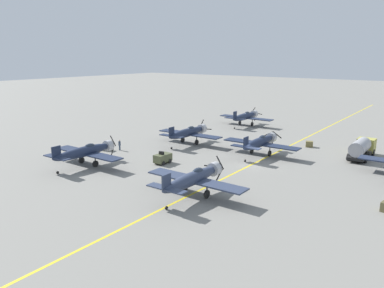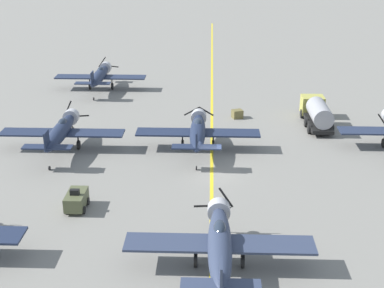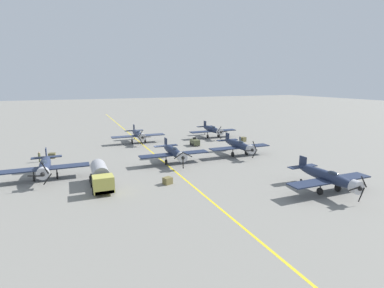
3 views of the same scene
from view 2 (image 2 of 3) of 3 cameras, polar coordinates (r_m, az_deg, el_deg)
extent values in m
plane|color=gray|center=(47.50, 2.12, -3.05)|extent=(400.00, 400.00, 0.00)
cube|color=yellow|center=(47.50, 2.12, -3.05)|extent=(0.30, 160.00, 0.01)
cube|color=black|center=(59.73, 19.65, 2.39)|extent=(1.16, 0.06, 1.48)
cylinder|color=black|center=(55.99, 19.78, 0.10)|extent=(0.22, 0.90, 0.90)
ellipsoid|color=#212B45|center=(71.98, -9.87, 7.16)|extent=(1.50, 9.50, 1.42)
cylinder|color=#B7B7BC|center=(76.21, -9.21, 8.03)|extent=(1.57, 0.90, 1.58)
ellipsoid|color=#232D3D|center=(72.93, -9.72, 7.82)|extent=(0.80, 1.70, 0.76)
cube|color=#212B45|center=(72.79, -9.73, 7.06)|extent=(12.00, 2.10, 0.16)
cube|color=#212B45|center=(68.09, -10.55, 6.39)|extent=(4.40, 1.10, 0.12)
cube|color=#212B45|center=(67.92, -10.58, 6.92)|extent=(0.14, 1.30, 1.60)
sphere|color=black|center=(76.68, -9.14, 8.12)|extent=(0.56, 0.56, 0.56)
cube|color=black|center=(76.62, -9.56, 8.63)|extent=(1.14, 0.06, 1.50)
cube|color=black|center=(76.95, -9.37, 7.54)|extent=(0.85, 0.06, 1.65)
cube|color=black|center=(76.50, -8.50, 8.20)|extent=(1.76, 0.06, 0.32)
cylinder|color=black|center=(73.27, -10.86, 6.57)|extent=(0.14, 0.14, 1.26)
cylinder|color=black|center=(73.43, -10.82, 6.10)|extent=(0.22, 0.90, 0.90)
cylinder|color=black|center=(72.66, -8.54, 6.60)|extent=(0.14, 0.14, 1.26)
cylinder|color=black|center=(72.83, -8.51, 6.12)|extent=(0.22, 0.90, 0.90)
cylinder|color=black|center=(68.59, -10.44, 4.76)|extent=(0.12, 0.36, 0.36)
ellipsoid|color=#313B54|center=(33.39, 2.98, -10.79)|extent=(1.50, 9.50, 1.42)
cylinder|color=#B7B7BC|center=(37.21, 2.89, -7.07)|extent=(1.58, 0.90, 1.58)
ellipsoid|color=#232D3D|center=(34.06, 2.97, -8.96)|extent=(0.80, 1.70, 0.76)
cube|color=#313B54|center=(34.21, 2.95, -10.58)|extent=(12.00, 2.10, 0.16)
cube|color=#313B54|center=(29.95, 3.09, -14.79)|extent=(4.40, 1.10, 0.12)
cube|color=#313B54|center=(29.56, 3.12, -13.79)|extent=(0.14, 1.30, 1.60)
sphere|color=black|center=(37.65, 2.88, -6.70)|extent=(0.56, 0.56, 0.56)
cube|color=black|center=(37.62, 1.54, -6.62)|extent=(1.76, 0.06, 0.24)
cube|color=black|center=(38.04, 3.46, -7.74)|extent=(0.92, 0.06, 1.62)
cube|color=black|center=(37.31, 3.64, -5.72)|extent=(1.07, 0.06, 1.54)
cylinder|color=black|center=(34.56, 0.39, -11.42)|extent=(0.14, 0.14, 1.26)
cylinder|color=black|center=(34.91, 0.39, -12.29)|extent=(0.22, 0.90, 0.90)
cylinder|color=black|center=(34.62, 5.46, -11.47)|extent=(0.14, 0.14, 1.26)
cylinder|color=black|center=(34.97, 5.43, -12.33)|extent=(0.22, 0.90, 0.90)
ellipsoid|color=#1D2741|center=(51.01, 0.61, 1.28)|extent=(1.50, 9.50, 1.42)
cylinder|color=#B7B7BC|center=(55.20, 0.73, 2.91)|extent=(1.58, 0.90, 1.58)
ellipsoid|color=#232D3D|center=(51.89, 0.65, 2.30)|extent=(0.80, 1.70, 0.76)
cube|color=#1D2741|center=(51.84, 0.63, 1.22)|extent=(12.00, 2.10, 0.16)
cube|color=#1D2741|center=(47.16, 0.49, -0.31)|extent=(4.40, 1.10, 0.12)
cube|color=#1D2741|center=(46.91, 0.49, 0.42)|extent=(0.14, 1.30, 1.60)
sphere|color=black|center=(55.67, 0.74, 3.08)|extent=(0.56, 0.56, 0.56)
cube|color=black|center=(55.96, 0.75, 2.23)|extent=(0.17, 0.06, 1.75)
cube|color=black|center=(55.51, 1.52, 3.51)|extent=(1.57, 0.06, 1.02)
cube|color=black|center=(55.55, -0.05, 3.51)|extent=(1.60, 0.06, 0.97)
cylinder|color=black|center=(52.13, -1.02, 0.60)|extent=(0.14, 0.14, 1.26)
cylinder|color=black|center=(52.36, -1.01, -0.05)|extent=(0.22, 0.90, 0.90)
cylinder|color=black|center=(52.06, 2.28, 0.55)|extent=(0.14, 0.14, 1.26)
cylinder|color=black|center=(52.29, 2.27, -0.09)|extent=(0.22, 0.90, 0.90)
cylinder|color=black|center=(47.91, 0.48, -2.58)|extent=(0.12, 0.36, 0.36)
ellipsoid|color=#1F2A43|center=(52.54, -13.92, 1.23)|extent=(1.50, 9.50, 1.42)
cylinder|color=#B7B7BC|center=(56.57, -12.76, 2.84)|extent=(1.57, 0.90, 1.58)
ellipsoid|color=#232D3D|center=(53.38, -13.66, 2.23)|extent=(0.80, 1.70, 0.76)
cube|color=#1F2A43|center=(53.34, -13.68, 1.18)|extent=(12.00, 2.10, 0.16)
cube|color=#1F2A43|center=(48.84, -15.17, -0.31)|extent=(4.40, 1.10, 0.12)
cube|color=#1F2A43|center=(48.61, -15.25, 0.40)|extent=(0.14, 1.30, 1.60)
sphere|color=black|center=(57.03, -12.64, 3.00)|extent=(0.56, 0.56, 0.56)
cube|color=black|center=(56.83, -11.79, 2.95)|extent=(1.76, 0.06, 0.25)
cube|color=black|center=(56.88, -13.09, 3.75)|extent=(0.90, 0.06, 1.63)
cube|color=black|center=(57.39, -13.05, 2.32)|extent=(1.09, 0.06, 1.53)
cylinder|color=black|center=(53.98, -15.16, 0.57)|extent=(0.14, 0.14, 1.26)
cylinder|color=black|center=(54.21, -15.09, -0.05)|extent=(0.22, 0.90, 0.90)
cylinder|color=black|center=(53.18, -12.06, 0.54)|extent=(0.14, 0.14, 1.26)
cylinder|color=black|center=(53.41, -12.01, -0.09)|extent=(0.22, 0.90, 0.90)
cylinder|color=black|center=(49.57, -14.96, -2.50)|extent=(0.12, 0.36, 0.36)
cube|color=black|center=(60.10, 13.13, 2.50)|extent=(2.25, 8.00, 0.40)
cube|color=#B2AD4C|center=(62.61, 12.71, 4.10)|extent=(2.50, 2.08, 2.00)
cylinder|color=#9E9EA3|center=(58.46, 13.47, 3.27)|extent=(2.10, 4.96, 2.10)
cylinder|color=black|center=(62.23, 11.64, 3.18)|extent=(0.30, 1.00, 1.00)
cylinder|color=black|center=(62.67, 13.78, 3.13)|extent=(0.30, 1.00, 1.00)
cylinder|color=black|center=(59.55, 12.06, 2.29)|extent=(0.30, 1.00, 1.00)
cylinder|color=black|center=(60.01, 14.30, 2.24)|extent=(0.30, 1.00, 1.00)
cylinder|color=black|center=(57.63, 12.39, 1.59)|extent=(0.30, 1.00, 1.00)
cylinder|color=black|center=(58.11, 14.70, 1.54)|extent=(0.30, 1.00, 1.00)
cube|color=#515638|center=(42.15, -12.24, -5.81)|extent=(1.40, 2.60, 1.10)
cube|color=black|center=(41.58, -12.40, -5.03)|extent=(0.70, 0.36, 0.44)
cylinder|color=black|center=(43.16, -12.85, -5.92)|extent=(0.20, 0.60, 0.60)
cylinder|color=black|center=(42.84, -11.07, -5.99)|extent=(0.20, 0.60, 0.60)
cylinder|color=black|center=(41.95, -13.32, -6.83)|extent=(0.20, 0.60, 0.60)
cylinder|color=black|center=(41.62, -11.49, -6.91)|extent=(0.20, 0.60, 0.60)
cube|color=brown|center=(61.18, 4.85, 3.22)|extent=(1.40, 1.29, 0.95)
camera|label=1|loc=(23.82, 92.41, -14.74)|focal=35.00mm
camera|label=3|loc=(96.68, 11.47, 17.90)|focal=28.00mm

